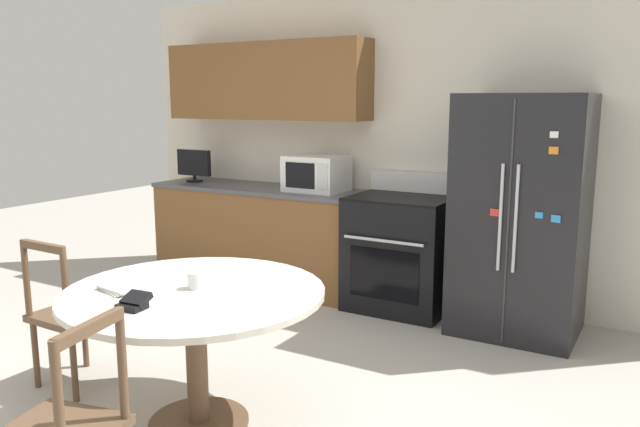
{
  "coord_description": "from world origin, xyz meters",
  "views": [
    {
      "loc": [
        2.11,
        -2.29,
        1.68
      ],
      "look_at": [
        0.11,
        1.15,
        0.95
      ],
      "focal_mm": 35.0,
      "sensor_mm": 36.0,
      "label": 1
    }
  ],
  "objects_px": {
    "oven_range": "(401,252)",
    "countertop_tv": "(194,164)",
    "dining_chair_left": "(73,315)",
    "candle_glass": "(196,282)",
    "microwave": "(317,173)",
    "refrigerator": "(521,216)",
    "wallet": "(134,303)"
  },
  "relations": [
    {
      "from": "oven_range",
      "to": "countertop_tv",
      "type": "xyz_separation_m",
      "value": [
        -2.15,
        -0.0,
        0.6
      ]
    },
    {
      "from": "countertop_tv",
      "to": "microwave",
      "type": "bearing_deg",
      "value": 2.23
    },
    {
      "from": "dining_chair_left",
      "to": "countertop_tv",
      "type": "bearing_deg",
      "value": 115.56
    },
    {
      "from": "refrigerator",
      "to": "wallet",
      "type": "distance_m",
      "value": 2.82
    },
    {
      "from": "dining_chair_left",
      "to": "wallet",
      "type": "height_order",
      "value": "dining_chair_left"
    },
    {
      "from": "countertop_tv",
      "to": "candle_glass",
      "type": "bearing_deg",
      "value": -48.63
    },
    {
      "from": "oven_range",
      "to": "microwave",
      "type": "xyz_separation_m",
      "value": [
        -0.82,
        0.05,
        0.58
      ]
    },
    {
      "from": "oven_range",
      "to": "candle_glass",
      "type": "xyz_separation_m",
      "value": [
        -0.18,
        -2.24,
        0.3
      ]
    },
    {
      "from": "countertop_tv",
      "to": "candle_glass",
      "type": "height_order",
      "value": "countertop_tv"
    },
    {
      "from": "microwave",
      "to": "candle_glass",
      "type": "relative_size",
      "value": 5.86
    },
    {
      "from": "refrigerator",
      "to": "oven_range",
      "type": "height_order",
      "value": "refrigerator"
    },
    {
      "from": "countertop_tv",
      "to": "dining_chair_left",
      "type": "bearing_deg",
      "value": -65.36
    },
    {
      "from": "dining_chair_left",
      "to": "refrigerator",
      "type": "bearing_deg",
      "value": 48.34
    },
    {
      "from": "dining_chair_left",
      "to": "candle_glass",
      "type": "relative_size",
      "value": 10.88
    },
    {
      "from": "microwave",
      "to": "countertop_tv",
      "type": "relative_size",
      "value": 1.29
    },
    {
      "from": "wallet",
      "to": "microwave",
      "type": "bearing_deg",
      "value": 102.61
    },
    {
      "from": "microwave",
      "to": "countertop_tv",
      "type": "xyz_separation_m",
      "value": [
        -1.33,
        -0.05,
        0.01
      ]
    },
    {
      "from": "refrigerator",
      "to": "candle_glass",
      "type": "bearing_deg",
      "value": -116.97
    },
    {
      "from": "refrigerator",
      "to": "countertop_tv",
      "type": "xyz_separation_m",
      "value": [
        -3.08,
        0.04,
        0.21
      ]
    },
    {
      "from": "oven_range",
      "to": "countertop_tv",
      "type": "relative_size",
      "value": 2.87
    },
    {
      "from": "countertop_tv",
      "to": "candle_glass",
      "type": "relative_size",
      "value": 4.55
    },
    {
      "from": "refrigerator",
      "to": "wallet",
      "type": "bearing_deg",
      "value": -114.15
    },
    {
      "from": "microwave",
      "to": "candle_glass",
      "type": "bearing_deg",
      "value": -74.52
    },
    {
      "from": "microwave",
      "to": "dining_chair_left",
      "type": "distance_m",
      "value": 2.42
    },
    {
      "from": "refrigerator",
      "to": "dining_chair_left",
      "type": "height_order",
      "value": "refrigerator"
    },
    {
      "from": "oven_range",
      "to": "dining_chair_left",
      "type": "distance_m",
      "value": 2.53
    },
    {
      "from": "oven_range",
      "to": "candle_glass",
      "type": "height_order",
      "value": "oven_range"
    },
    {
      "from": "refrigerator",
      "to": "countertop_tv",
      "type": "bearing_deg",
      "value": 179.25
    },
    {
      "from": "dining_chair_left",
      "to": "microwave",
      "type": "bearing_deg",
      "value": 83.65
    },
    {
      "from": "refrigerator",
      "to": "countertop_tv",
      "type": "relative_size",
      "value": 4.56
    },
    {
      "from": "candle_glass",
      "to": "oven_range",
      "type": "bearing_deg",
      "value": 85.32
    },
    {
      "from": "countertop_tv",
      "to": "wallet",
      "type": "height_order",
      "value": "countertop_tv"
    }
  ]
}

